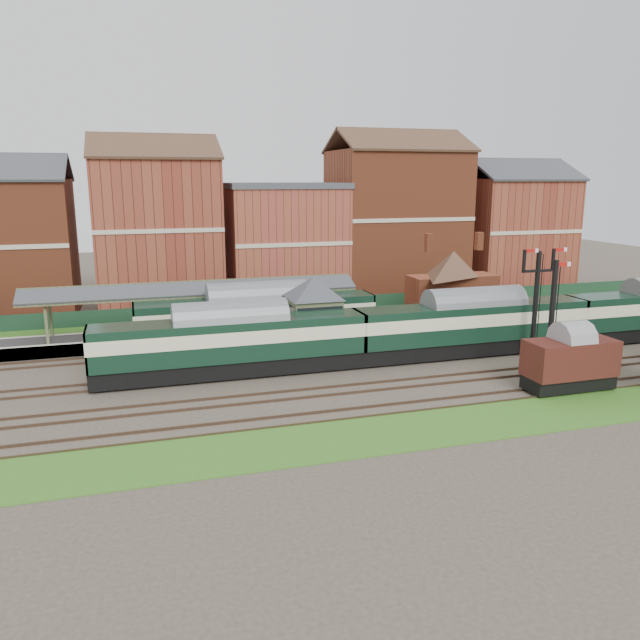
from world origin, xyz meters
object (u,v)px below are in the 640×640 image
object	(u,v)px
dmu_train	(473,323)
goods_van_a	(570,360)
platform_railcar	(257,317)
signal_box	(314,314)
semaphore_bracket	(536,298)

from	to	relation	value
dmu_train	goods_van_a	bearing A→B (deg)	-79.96
platform_railcar	signal_box	bearing A→B (deg)	-42.01
semaphore_bracket	platform_railcar	size ratio (longest dim) A/B	0.44
signal_box	goods_van_a	size ratio (longest dim) A/B	1.06
dmu_train	goods_van_a	xyz separation A→B (m)	(1.59, -9.00, -0.49)
semaphore_bracket	dmu_train	size ratio (longest dim) A/B	0.15
signal_box	dmu_train	size ratio (longest dim) A/B	0.11
signal_box	platform_railcar	bearing A→B (deg)	137.99
platform_railcar	goods_van_a	world-z (taller)	platform_railcar
signal_box	semaphore_bracket	distance (m)	16.16
dmu_train	goods_van_a	size ratio (longest dim) A/B	9.68
semaphore_bracket	goods_van_a	xyz separation A→B (m)	(-1.96, -6.50, -2.68)
signal_box	goods_van_a	bearing A→B (deg)	-43.13
goods_van_a	platform_railcar	bearing A→B (deg)	137.11
semaphore_bracket	platform_railcar	bearing A→B (deg)	154.24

